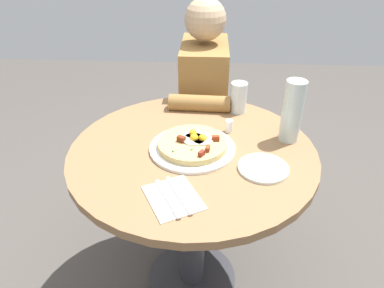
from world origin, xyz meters
The scene contains 12 objects.
ground_plane centered at (0.00, 0.00, 0.00)m, with size 6.00×6.00×0.00m, color #4C4742.
dining_table centered at (0.00, 0.00, 0.56)m, with size 0.88×0.88×0.73m.
person_seated centered at (-0.58, 0.03, 0.51)m, with size 0.51×0.28×1.14m.
pizza_plate centered at (0.01, 0.00, 0.73)m, with size 0.30×0.30×0.01m, color white.
breakfast_pizza centered at (0.01, 0.00, 0.75)m, with size 0.24×0.24×0.05m.
bread_plate centered at (0.11, 0.24, 0.73)m, with size 0.17×0.17×0.01m, color silver.
napkin centered at (0.27, -0.04, 0.73)m, with size 0.17×0.14×0.00m, color white.
fork centered at (0.28, -0.06, 0.73)m, with size 0.18×0.01×0.01m, color silver.
knife centered at (0.26, -0.03, 0.73)m, with size 0.18×0.01×0.01m, color silver.
water_glass centered at (-0.30, 0.18, 0.79)m, with size 0.07×0.07×0.13m, color silver.
water_bottle centered at (-0.08, 0.35, 0.84)m, with size 0.07×0.07×0.23m, color silver.
salt_shaker centered at (-0.12, 0.13, 0.75)m, with size 0.03×0.03×0.05m, color white.
Camera 1 is at (1.04, 0.05, 1.41)m, focal length 32.78 mm.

